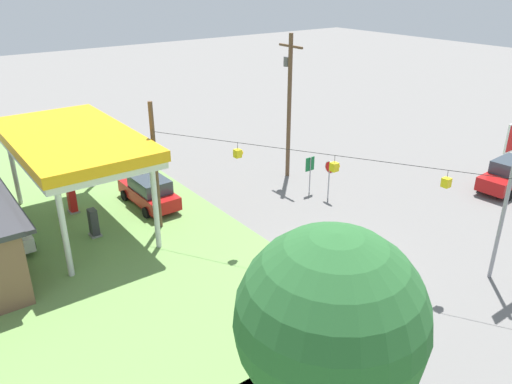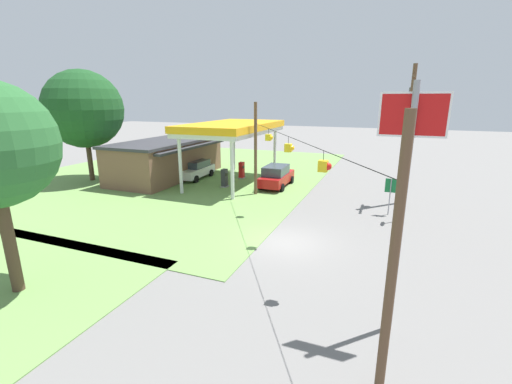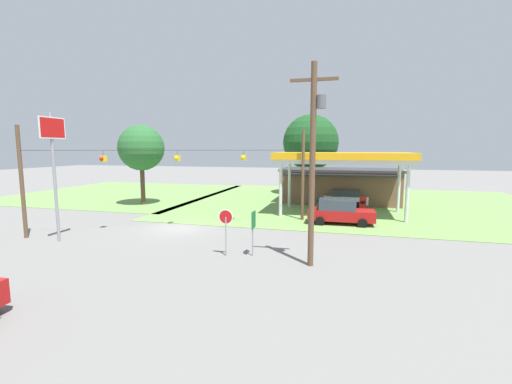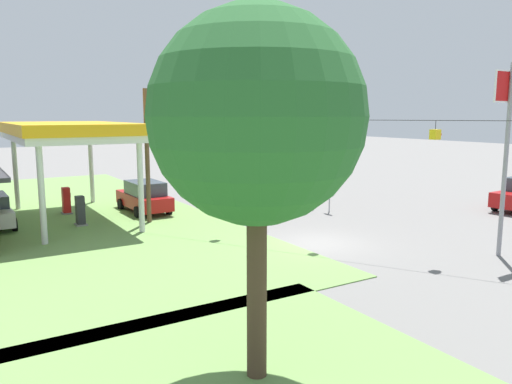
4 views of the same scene
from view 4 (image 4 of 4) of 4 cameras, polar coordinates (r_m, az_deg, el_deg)
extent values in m
plane|color=slate|center=(22.89, 7.06, -5.86)|extent=(160.00, 160.00, 0.00)
cube|color=silver|center=(28.95, -20.60, 5.98)|extent=(11.03, 5.71, 0.35)
cube|color=orange|center=(28.94, -20.65, 6.87)|extent=(11.23, 5.91, 0.55)
cylinder|color=silver|center=(25.00, -13.03, 0.43)|extent=(0.28, 0.28, 4.44)
cylinder|color=silver|center=(34.39, -18.30, 2.47)|extent=(0.28, 0.28, 4.44)
cylinder|color=silver|center=(23.98, -23.28, -0.43)|extent=(0.28, 0.28, 4.44)
cylinder|color=silver|center=(33.65, -25.78, 1.90)|extent=(0.28, 0.28, 4.44)
cube|color=gray|center=(27.76, -19.37, -3.55)|extent=(0.71, 0.56, 0.12)
cube|color=#333338|center=(27.61, -19.45, -1.95)|extent=(0.55, 0.40, 1.46)
cube|color=black|center=(27.60, -19.05, -1.31)|extent=(0.39, 0.03, 0.24)
cube|color=gray|center=(31.23, -20.79, -2.29)|extent=(0.71, 0.56, 0.12)
cube|color=red|center=(31.09, -20.87, -0.85)|extent=(0.55, 0.40, 1.46)
cube|color=black|center=(31.09, -20.51, -0.29)|extent=(0.39, 0.03, 0.24)
cube|color=#AD1414|center=(30.48, -12.70, -0.91)|extent=(4.91, 1.94, 0.77)
cube|color=#333D47|center=(30.09, -12.56, 0.46)|extent=(2.71, 1.75, 0.77)
cylinder|color=black|center=(31.66, -15.22, -1.35)|extent=(0.68, 0.23, 0.68)
cylinder|color=black|center=(32.26, -12.02, -1.05)|extent=(0.68, 0.23, 0.68)
cylinder|color=black|center=(28.84, -13.40, -2.27)|extent=(0.68, 0.23, 0.68)
cylinder|color=black|center=(29.49, -9.94, -1.91)|extent=(0.68, 0.23, 0.68)
cylinder|color=black|center=(27.71, -25.88, -3.38)|extent=(0.69, 0.24, 0.68)
cylinder|color=black|center=(30.55, -26.58, -2.35)|extent=(0.69, 0.24, 0.68)
cylinder|color=black|center=(33.47, 25.68, -1.38)|extent=(0.27, 0.69, 0.68)
cylinder|color=#99999E|center=(30.05, 8.40, -0.30)|extent=(0.08, 0.08, 2.10)
cylinder|color=white|center=(29.90, 8.45, 1.69)|extent=(0.80, 0.03, 0.80)
cylinder|color=red|center=(29.90, 8.45, 1.69)|extent=(0.70, 0.03, 0.70)
cylinder|color=gray|center=(22.51, 26.63, 3.12)|extent=(0.18, 0.18, 7.81)
cube|color=white|center=(22.51, 26.94, 10.70)|extent=(0.06, 1.84, 1.26)
cube|color=red|center=(22.51, 26.94, 10.70)|extent=(0.07, 1.72, 1.14)
cylinder|color=gray|center=(30.88, 6.30, 0.27)|extent=(0.07, 0.07, 2.40)
cube|color=#146B33|center=(30.82, 6.27, 1.66)|extent=(0.04, 0.70, 0.90)
cylinder|color=brown|center=(33.49, 4.12, 7.15)|extent=(0.28, 0.28, 9.59)
cube|color=brown|center=(33.61, 4.20, 13.97)|extent=(2.20, 0.14, 0.14)
cylinder|color=#59595B|center=(33.82, 3.82, 12.24)|extent=(0.44, 0.44, 0.60)
cylinder|color=brown|center=(27.04, -12.32, 3.94)|extent=(0.24, 0.24, 7.13)
cylinder|color=black|center=(22.15, 7.34, 8.19)|extent=(16.42, 10.02, 0.02)
cylinder|color=black|center=(21.02, 19.85, 7.23)|extent=(0.02, 0.02, 0.35)
cube|color=yellow|center=(21.03, 19.79, 6.21)|extent=(0.32, 0.32, 0.40)
sphere|color=red|center=(21.16, 20.08, 6.21)|extent=(0.28, 0.28, 0.28)
cylinder|color=black|center=(22.15, 7.33, 7.74)|extent=(0.02, 0.02, 0.35)
cube|color=yellow|center=(22.16, 7.31, 6.77)|extent=(0.32, 0.32, 0.40)
sphere|color=yellow|center=(22.27, 7.65, 6.77)|extent=(0.28, 0.28, 0.28)
cylinder|color=black|center=(24.20, -3.54, 7.89)|extent=(0.02, 0.02, 0.35)
cube|color=yellow|center=(24.21, -3.53, 7.00)|extent=(0.32, 0.32, 0.40)
sphere|color=yellow|center=(24.29, -3.17, 7.01)|extent=(0.28, 0.28, 0.28)
cylinder|color=#4C3828|center=(11.07, 0.09, -11.36)|extent=(0.44, 0.44, 3.95)
sphere|color=#28602D|center=(10.38, 0.09, 8.66)|extent=(4.54, 4.54, 4.54)
camera|label=1|loc=(7.82, -87.77, 71.64)|focal=35.00mm
camera|label=2|loc=(18.71, 55.82, 9.65)|focal=24.00mm
camera|label=3|loc=(45.90, 19.81, 8.18)|focal=24.00mm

